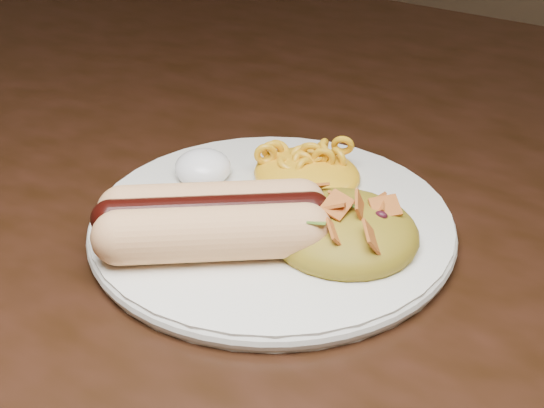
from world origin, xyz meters
The scene contains 7 objects.
table centered at (0.00, 0.00, 0.66)m, with size 1.60×0.90×0.75m.
plate centered at (-0.12, -0.13, 0.76)m, with size 0.26×0.26×0.01m, color silver.
hotdog centered at (-0.13, -0.18, 0.78)m, with size 0.12×0.13×0.04m.
mac_and_cheese centered at (-0.13, -0.07, 0.78)m, with size 0.08×0.08×0.03m, color orange.
sour_cream centered at (-0.20, -0.11, 0.78)m, with size 0.04×0.04×0.03m, color white.
taco_salad centered at (-0.06, -0.13, 0.78)m, with size 0.10×0.10×0.05m.
fork centered at (-0.16, -0.18, 0.75)m, with size 0.02×0.14×0.00m, color white.
Camera 1 is at (0.13, -0.51, 1.05)m, focal length 50.00 mm.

